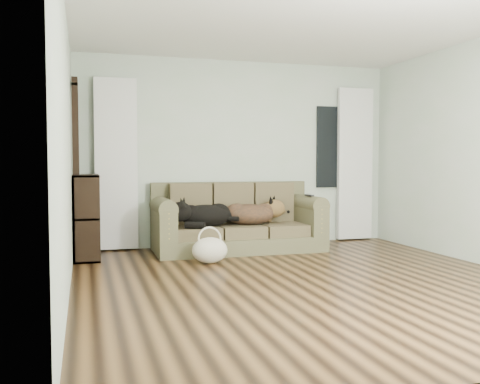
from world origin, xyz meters
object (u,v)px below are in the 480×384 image
object	(u,v)px
sofa	(238,217)
tote_bag	(210,250)
dog_shepherd	(252,214)
bookshelf	(86,217)
dog_black_lab	(203,216)

from	to	relation	value
sofa	tote_bag	bearing A→B (deg)	-126.07
dog_shepherd	bookshelf	xyz separation A→B (m)	(-2.12, 0.03, 0.01)
tote_bag	bookshelf	size ratio (longest dim) A/B	0.41
dog_black_lab	bookshelf	xyz separation A→B (m)	(-1.44, 0.09, 0.02)
sofa	dog_shepherd	xyz separation A→B (m)	(0.18, -0.04, 0.04)
tote_bag	dog_black_lab	bearing A→B (deg)	83.96
tote_bag	dog_shepherd	bearing A→B (deg)	44.68
sofa	dog_shepherd	size ratio (longest dim) A/B	3.22
dog_black_lab	bookshelf	distance (m)	1.44
sofa	bookshelf	world-z (taller)	bookshelf
sofa	tote_bag	distance (m)	1.01
dog_shepherd	tote_bag	world-z (taller)	dog_shepherd
dog_black_lab	tote_bag	xyz separation A→B (m)	(-0.07, -0.68, -0.32)
bookshelf	dog_black_lab	bearing A→B (deg)	-7.93
bookshelf	sofa	bearing A→B (deg)	-4.11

